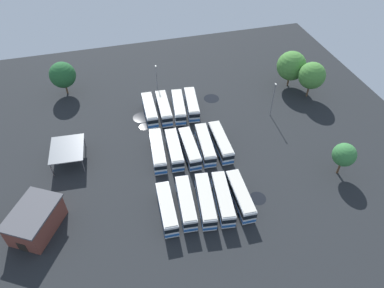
{
  "coord_description": "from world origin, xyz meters",
  "views": [
    {
      "loc": [
        -53.59,
        13.99,
        54.49
      ],
      "look_at": [
        1.14,
        -0.88,
        1.52
      ],
      "focal_mm": 33.33,
      "sensor_mm": 36.0,
      "label": 1
    }
  ],
  "objects_px": {
    "maintenance_shelter": "(67,149)",
    "tree_north_edge": "(63,75)",
    "bus_row2_slot1": "(192,104)",
    "tree_northeast": "(291,66)",
    "bus_row1_slot3": "(174,150)",
    "tree_west_edge": "(312,76)",
    "bus_row2_slot2": "(179,107)",
    "lamp_post_mid_lot": "(273,98)",
    "depot_building": "(35,220)",
    "bus_row0_slot0": "(240,196)",
    "bus_row1_slot0": "(221,142)",
    "bus_row0_slot1": "(223,199)",
    "bus_row1_slot4": "(158,151)",
    "bus_row0_slot4": "(167,209)",
    "bus_row2_slot3": "(164,108)",
    "lamp_post_near_entrance": "(157,79)",
    "bus_row0_slot3": "(186,203)",
    "bus_row1_slot1": "(205,145)",
    "bus_row1_slot2": "(190,148)",
    "bus_row2_slot4": "(150,110)",
    "bus_row0_slot2": "(205,201)",
    "tree_northwest": "(344,155)"
  },
  "relations": [
    {
      "from": "tree_west_edge",
      "to": "tree_northeast",
      "type": "bearing_deg",
      "value": 23.74
    },
    {
      "from": "bus_row2_slot1",
      "to": "bus_row2_slot3",
      "type": "xyz_separation_m",
      "value": [
        0.27,
        6.96,
        0.0
      ]
    },
    {
      "from": "tree_west_edge",
      "to": "bus_row2_slot2",
      "type": "bearing_deg",
      "value": 86.88
    },
    {
      "from": "bus_row1_slot1",
      "to": "tree_northwest",
      "type": "height_order",
      "value": "tree_northwest"
    },
    {
      "from": "bus_row0_slot1",
      "to": "bus_row1_slot4",
      "type": "bearing_deg",
      "value": 30.33
    },
    {
      "from": "bus_row1_slot1",
      "to": "tree_west_edge",
      "type": "xyz_separation_m",
      "value": [
        12.81,
        -31.67,
        4.38
      ]
    },
    {
      "from": "bus_row0_slot1",
      "to": "depot_building",
      "type": "distance_m",
      "value": 33.45
    },
    {
      "from": "bus_row1_slot1",
      "to": "tree_northwest",
      "type": "xyz_separation_m",
      "value": [
        -13.36,
        -24.46,
        3.38
      ]
    },
    {
      "from": "bus_row1_slot0",
      "to": "tree_north_edge",
      "type": "bearing_deg",
      "value": 46.42
    },
    {
      "from": "bus_row1_slot3",
      "to": "bus_row2_slot1",
      "type": "relative_size",
      "value": 0.97
    },
    {
      "from": "bus_row2_slot3",
      "to": "depot_building",
      "type": "bearing_deg",
      "value": 133.07
    },
    {
      "from": "maintenance_shelter",
      "to": "lamp_post_mid_lot",
      "type": "xyz_separation_m",
      "value": [
        3.32,
        -47.66,
        1.51
      ]
    },
    {
      "from": "bus_row2_slot3",
      "to": "bus_row1_slot4",
      "type": "bearing_deg",
      "value": 163.22
    },
    {
      "from": "bus_row0_slot1",
      "to": "lamp_post_near_entrance",
      "type": "relative_size",
      "value": 1.31
    },
    {
      "from": "bus_row0_slot2",
      "to": "bus_row1_slot3",
      "type": "height_order",
      "value": "same"
    },
    {
      "from": "bus_row2_slot4",
      "to": "bus_row1_slot4",
      "type": "bearing_deg",
      "value": 176.51
    },
    {
      "from": "bus_row2_slot1",
      "to": "tree_northeast",
      "type": "xyz_separation_m",
      "value": [
        3.86,
        -28.05,
        4.18
      ]
    },
    {
      "from": "bus_row1_slot0",
      "to": "bus_row2_slot1",
      "type": "relative_size",
      "value": 1.02
    },
    {
      "from": "bus_row2_slot1",
      "to": "bus_row0_slot0",
      "type": "bearing_deg",
      "value": -177.52
    },
    {
      "from": "bus_row0_slot2",
      "to": "lamp_post_mid_lot",
      "type": "distance_m",
      "value": 32.65
    },
    {
      "from": "bus_row1_slot1",
      "to": "lamp_post_mid_lot",
      "type": "relative_size",
      "value": 1.24
    },
    {
      "from": "lamp_post_near_entrance",
      "to": "bus_row2_slot3",
      "type": "bearing_deg",
      "value": 179.21
    },
    {
      "from": "bus_row1_slot3",
      "to": "bus_row2_slot1",
      "type": "distance_m",
      "value": 16.53
    },
    {
      "from": "bus_row1_slot1",
      "to": "bus_row2_slot4",
      "type": "distance_m",
      "value": 17.98
    },
    {
      "from": "bus_row0_slot2",
      "to": "tree_west_edge",
      "type": "distance_m",
      "value": 45.41
    },
    {
      "from": "bus_row0_slot3",
      "to": "bus_row0_slot4",
      "type": "xyz_separation_m",
      "value": [
        -0.38,
        3.67,
        -0.0
      ]
    },
    {
      "from": "bus_row0_slot2",
      "to": "bus_row2_slot1",
      "type": "bearing_deg",
      "value": -10.29
    },
    {
      "from": "bus_row0_slot4",
      "to": "bus_row1_slot3",
      "type": "bearing_deg",
      "value": -18.02
    },
    {
      "from": "tree_northwest",
      "to": "bus_row1_slot3",
      "type": "bearing_deg",
      "value": 66.42
    },
    {
      "from": "lamp_post_mid_lot",
      "to": "tree_west_edge",
      "type": "xyz_separation_m",
      "value": [
        4.82,
        -12.56,
        1.29
      ]
    },
    {
      "from": "bus_row0_slot3",
      "to": "bus_row1_slot3",
      "type": "bearing_deg",
      "value": -4.45
    },
    {
      "from": "bus_row1_slot2",
      "to": "bus_row2_slot2",
      "type": "xyz_separation_m",
      "value": [
        14.83,
        -1.17,
        0.0
      ]
    },
    {
      "from": "tree_northeast",
      "to": "tree_west_edge",
      "type": "height_order",
      "value": "tree_northeast"
    },
    {
      "from": "bus_row1_slot3",
      "to": "bus_row2_slot1",
      "type": "xyz_separation_m",
      "value": [
        14.57,
        -7.81,
        0.0
      ]
    },
    {
      "from": "tree_northeast",
      "to": "lamp_post_mid_lot",
      "type": "bearing_deg",
      "value": 137.15
    },
    {
      "from": "bus_row1_slot2",
      "to": "bus_row2_slot3",
      "type": "bearing_deg",
      "value": 9.03
    },
    {
      "from": "lamp_post_near_entrance",
      "to": "tree_west_edge",
      "type": "xyz_separation_m",
      "value": [
        -10.9,
        -37.5,
        1.52
      ]
    },
    {
      "from": "bus_row1_slot3",
      "to": "lamp_post_mid_lot",
      "type": "relative_size",
      "value": 1.17
    },
    {
      "from": "depot_building",
      "to": "bus_row0_slot4",
      "type": "bearing_deg",
      "value": -97.7
    },
    {
      "from": "maintenance_shelter",
      "to": "depot_building",
      "type": "bearing_deg",
      "value": 160.31
    },
    {
      "from": "bus_row0_slot3",
      "to": "depot_building",
      "type": "bearing_deg",
      "value": 84.18
    },
    {
      "from": "bus_row1_slot0",
      "to": "bus_row1_slot3",
      "type": "relative_size",
      "value": 1.05
    },
    {
      "from": "bus_row0_slot0",
      "to": "tree_west_edge",
      "type": "height_order",
      "value": "tree_west_edge"
    },
    {
      "from": "bus_row0_slot1",
      "to": "bus_row1_slot3",
      "type": "xyz_separation_m",
      "value": [
        15.2,
        5.76,
        -0.0
      ]
    },
    {
      "from": "maintenance_shelter",
      "to": "tree_north_edge",
      "type": "xyz_separation_m",
      "value": [
        25.9,
        0.2,
        2.17
      ]
    },
    {
      "from": "bus_row0_slot0",
      "to": "tree_north_edge",
      "type": "distance_m",
      "value": 55.39
    },
    {
      "from": "bus_row0_slot0",
      "to": "tree_northeast",
      "type": "height_order",
      "value": "tree_northeast"
    },
    {
      "from": "lamp_post_mid_lot",
      "to": "bus_row1_slot0",
      "type": "bearing_deg",
      "value": 117.38
    },
    {
      "from": "lamp_post_mid_lot",
      "to": "tree_northwest",
      "type": "distance_m",
      "value": 22.01
    },
    {
      "from": "bus_row0_slot1",
      "to": "bus_row2_slot4",
      "type": "xyz_separation_m",
      "value": [
        30.26,
        8.33,
        -0.0
      ]
    }
  ]
}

